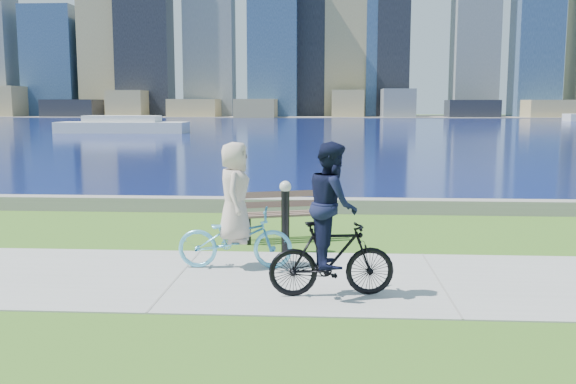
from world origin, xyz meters
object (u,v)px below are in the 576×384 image
at_px(park_bench, 286,211).
at_px(cyclist_woman, 235,222).
at_px(bollard_lamp, 285,212).
at_px(cyclist_man, 332,232).

xyz_separation_m(park_bench, cyclist_woman, (-0.67, -2.34, 0.20)).
relative_size(bollard_lamp, cyclist_woman, 0.64).
relative_size(park_bench, bollard_lamp, 1.47).
relative_size(park_bench, cyclist_man, 0.90).
distance_m(bollard_lamp, cyclist_man, 2.76).
bearing_deg(park_bench, bollard_lamp, -103.83).
xyz_separation_m(park_bench, bollard_lamp, (0.07, -1.17, 0.18)).
xyz_separation_m(cyclist_woman, cyclist_man, (1.56, -1.45, 0.14)).
relative_size(bollard_lamp, cyclist_man, 0.61).
bearing_deg(cyclist_man, bollard_lamp, 9.93).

